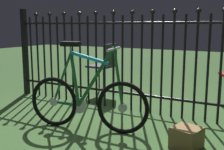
# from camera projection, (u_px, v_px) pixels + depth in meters

# --- Properties ---
(ground_plane) EXTENTS (20.00, 20.00, 0.00)m
(ground_plane) POSITION_uv_depth(u_px,v_px,m) (110.00, 129.00, 3.11)
(ground_plane) COLOR #395D2D
(iron_fence) EXTENTS (4.08, 0.07, 1.36)m
(iron_fence) POSITION_uv_depth(u_px,v_px,m) (135.00, 59.00, 3.65)
(iron_fence) COLOR black
(iron_fence) RESTS_ON ground
(bicycle) EXTENTS (1.32, 0.42, 0.94)m
(bicycle) POSITION_uv_depth(u_px,v_px,m) (87.00, 100.00, 3.03)
(bicycle) COLOR black
(bicycle) RESTS_ON ground
(chair_charcoal) EXTENTS (0.40, 0.39, 0.82)m
(chair_charcoal) POSITION_uv_depth(u_px,v_px,m) (105.00, 63.00, 4.56)
(chair_charcoal) COLOR black
(chair_charcoal) RESTS_ON ground
(display_crate) EXTENTS (0.29, 0.29, 0.19)m
(display_crate) POSITION_uv_depth(u_px,v_px,m) (187.00, 138.00, 2.62)
(display_crate) COLOR olive
(display_crate) RESTS_ON ground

